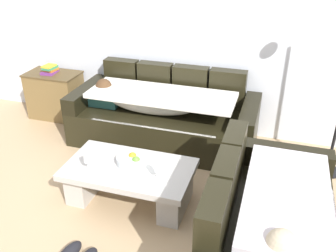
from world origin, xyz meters
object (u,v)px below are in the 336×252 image
at_px(couch_along_wall, 162,117).
at_px(wine_glass_near_left, 87,159).
at_px(open_magazine, 156,168).
at_px(couch_near_window, 268,228).
at_px(side_cabinet, 55,95).
at_px(wine_glass_near_right, 158,168).
at_px(book_stack_on_cabinet, 50,69).
at_px(fruit_bowl, 132,160).
at_px(coffee_table, 130,179).

height_order(couch_along_wall, wine_glass_near_left, couch_along_wall).
distance_m(couch_along_wall, open_magazine, 1.19).
distance_m(couch_near_window, side_cabinet, 3.51).
bearing_deg(open_magazine, side_cabinet, 141.81).
bearing_deg(couch_along_wall, wine_glass_near_right, -73.13).
xyz_separation_m(couch_near_window, wine_glass_near_left, (-1.65, 0.24, 0.16)).
bearing_deg(book_stack_on_cabinet, couch_near_window, -30.73).
distance_m(open_magazine, side_cabinet, 2.39).
bearing_deg(couch_along_wall, book_stack_on_cabinet, 172.25).
xyz_separation_m(wine_glass_near_right, book_stack_on_cabinet, (-2.05, 1.51, 0.19)).
bearing_deg(side_cabinet, fruit_bowl, -38.36).
bearing_deg(wine_glass_near_left, wine_glass_near_right, 4.46).
distance_m(couch_near_window, coffee_table, 1.37).
relative_size(coffee_table, fruit_bowl, 4.29).
bearing_deg(couch_near_window, coffee_table, 73.37).
relative_size(fruit_bowl, open_magazine, 1.00).
bearing_deg(wine_glass_near_right, coffee_table, 163.04).
xyz_separation_m(couch_near_window, coffee_table, (-1.31, 0.39, -0.10)).
relative_size(coffee_table, wine_glass_near_left, 7.23).
xyz_separation_m(wine_glass_near_left, wine_glass_near_right, (0.66, 0.05, 0.00)).
bearing_deg(wine_glass_near_right, book_stack_on_cabinet, 143.58).
distance_m(coffee_table, side_cabinet, 2.22).
xyz_separation_m(open_magazine, book_stack_on_cabinet, (-1.99, 1.37, 0.31)).
relative_size(coffee_table, open_magazine, 4.29).
bearing_deg(couch_near_window, wine_glass_near_left, 81.68).
relative_size(fruit_bowl, side_cabinet, 0.39).
relative_size(coffee_table, side_cabinet, 1.67).
relative_size(couch_along_wall, side_cabinet, 3.07).
distance_m(coffee_table, wine_glass_near_left, 0.45).
height_order(open_magazine, book_stack_on_cabinet, book_stack_on_cabinet).
distance_m(couch_along_wall, coffee_table, 1.20).
bearing_deg(couch_near_window, fruit_bowl, 70.74).
height_order(couch_near_window, side_cabinet, couch_near_window).
bearing_deg(fruit_bowl, wine_glass_near_left, -148.38).
bearing_deg(book_stack_on_cabinet, wine_glass_near_right, -36.42).
bearing_deg(open_magazine, couch_along_wall, 102.71).
bearing_deg(side_cabinet, wine_glass_near_right, -36.81).
height_order(side_cabinet, book_stack_on_cabinet, book_stack_on_cabinet).
xyz_separation_m(fruit_bowl, wine_glass_near_right, (0.31, -0.16, 0.08)).
xyz_separation_m(coffee_table, wine_glass_near_left, (-0.34, -0.15, 0.26)).
height_order(coffee_table, wine_glass_near_right, wine_glass_near_right).
xyz_separation_m(couch_along_wall, coffee_table, (0.07, -1.19, -0.09)).
xyz_separation_m(couch_along_wall, wine_glass_near_left, (-0.27, -1.34, 0.16)).
height_order(coffee_table, open_magazine, open_magazine).
height_order(wine_glass_near_left, wine_glass_near_right, same).
bearing_deg(wine_glass_near_right, couch_along_wall, 106.87).
height_order(wine_glass_near_left, book_stack_on_cabinet, book_stack_on_cabinet).
distance_m(fruit_bowl, book_stack_on_cabinet, 2.22).
bearing_deg(side_cabinet, open_magazine, -35.07).
distance_m(coffee_table, open_magazine, 0.30).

